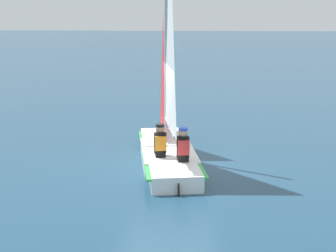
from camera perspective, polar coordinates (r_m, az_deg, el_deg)
ground_plane at (r=11.99m, az=-0.00°, el=-4.56°), size 260.00×260.00×0.00m
sailboat_main at (r=11.75m, az=0.00°, el=-0.50°), size 4.54×2.22×5.75m
sailor_helm at (r=11.20m, az=-0.95°, el=-2.45°), size 0.39×0.36×1.16m
sailor_crew at (r=10.85m, az=1.83°, el=-2.97°), size 0.39×0.36×1.16m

